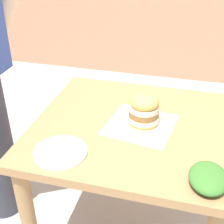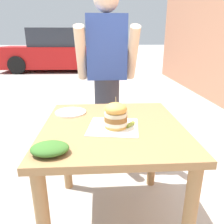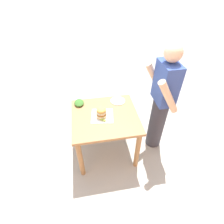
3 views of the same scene
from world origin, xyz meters
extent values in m
plane|color=#ADAAA3|center=(0.00, 0.00, 0.00)|extent=(80.00, 80.00, 0.00)
cube|color=#9E7247|center=(0.00, 0.00, 0.73)|extent=(0.86, 0.91, 0.04)
cylinder|color=#9E7247|center=(-0.37, -0.40, 0.36)|extent=(0.07, 0.07, 0.71)
cylinder|color=#9E7247|center=(0.37, -0.40, 0.36)|extent=(0.07, 0.07, 0.71)
cylinder|color=#9E7247|center=(-0.37, 0.40, 0.36)|extent=(0.07, 0.07, 0.71)
cylinder|color=#9E7247|center=(0.37, 0.40, 0.36)|extent=(0.07, 0.07, 0.71)
cube|color=white|center=(0.00, -0.04, 0.75)|extent=(0.34, 0.34, 0.00)
cylinder|color=gold|center=(0.01, -0.05, 0.77)|extent=(0.13, 0.13, 0.02)
cylinder|color=beige|center=(0.01, -0.05, 0.79)|extent=(0.14, 0.14, 0.02)
cylinder|color=brown|center=(0.01, -0.05, 0.81)|extent=(0.14, 0.14, 0.03)
cylinder|color=beige|center=(0.01, -0.05, 0.84)|extent=(0.13, 0.13, 0.02)
ellipsoid|color=gold|center=(0.01, -0.05, 0.87)|extent=(0.13, 0.13, 0.07)
cylinder|color=#D1B77F|center=(0.01, -0.05, 0.92)|extent=(0.00, 0.00, 0.05)
cylinder|color=#8EA83D|center=(0.10, -0.04, 0.77)|extent=(0.07, 0.07, 0.02)
cylinder|color=white|center=(-0.29, 0.24, 0.76)|extent=(0.22, 0.22, 0.01)
cylinder|color=silver|center=(-0.31, 0.24, 0.77)|extent=(0.04, 0.17, 0.01)
cylinder|color=silver|center=(-0.28, 0.24, 0.77)|extent=(0.03, 0.17, 0.01)
ellipsoid|color=#386B28|center=(-0.32, -0.34, 0.78)|extent=(0.18, 0.14, 0.05)
cylinder|color=#33333D|center=(-0.01, 0.81, 0.45)|extent=(0.24, 0.24, 0.90)
cube|color=#334C9E|center=(-0.01, 0.81, 1.18)|extent=(0.36, 0.22, 0.56)
sphere|color=beige|center=(-0.01, 0.81, 1.58)|extent=(0.22, 0.22, 0.22)
cylinder|color=beige|center=(-0.24, 0.75, 1.13)|extent=(0.09, 0.34, 0.50)
cylinder|color=beige|center=(0.22, 0.75, 1.13)|extent=(0.09, 0.34, 0.50)
camera|label=1|loc=(-1.21, -0.22, 1.55)|focal=50.00mm
camera|label=2|loc=(-0.08, -1.26, 1.27)|focal=35.00mm
camera|label=3|loc=(1.78, -0.22, 2.37)|focal=28.00mm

